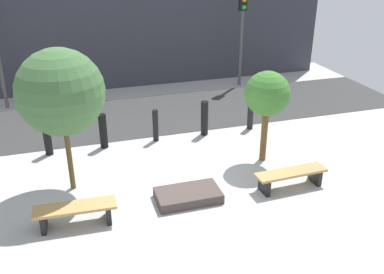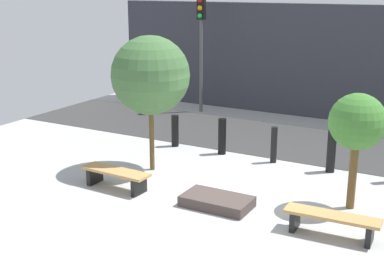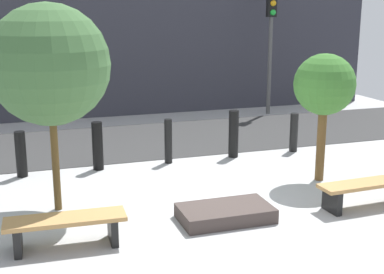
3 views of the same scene
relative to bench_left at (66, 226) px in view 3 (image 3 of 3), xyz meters
The scene contains 14 objects.
ground_plane 2.51m from the bench_left, 15.12° to the left, with size 18.00×18.00×0.00m, color #A9A9A9.
road_strip 5.95m from the bench_left, 66.12° to the left, with size 18.00×3.53×0.01m, color #333333.
building_facade 9.25m from the bench_left, 74.68° to the left, with size 16.20×0.50×3.78m, color #33333D.
bench_left is the anchor object (origin of this frame).
bench_right 4.81m from the bench_left, ahead, with size 1.72×0.49×0.43m.
planter_bed 2.42m from the bench_left, ahead, with size 1.41×0.80×0.22m, color #443935.
tree_behind_left_bench 2.49m from the bench_left, 90.00° to the left, with size 1.87×1.87×3.27m.
tree_behind_right_bench 5.24m from the bench_left, 16.87° to the left, with size 1.12×1.12×2.38m.
bollard_far_left 3.46m from the bench_left, 98.63° to the left, with size 0.20×0.20×0.89m, color black.
bollard_left 3.55m from the bench_left, 74.58° to the left, with size 0.21×0.21×0.97m, color black.
bollard_center 4.19m from the bench_left, 54.87° to the left, with size 0.16×0.16×0.93m, color black.
bollard_right 5.17m from the bench_left, 41.48° to the left, with size 0.21×0.21×1.03m, color black.
bollard_far_right 6.34m from the bench_left, 32.68° to the left, with size 0.18×0.18×0.87m, color black.
traffic_light_mid_west 10.29m from the bench_left, 48.17° to the left, with size 0.28×0.27×3.65m.
Camera 3 is at (-2.88, -7.59, 3.22)m, focal length 50.00 mm.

